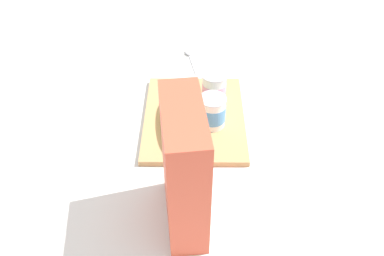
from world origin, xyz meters
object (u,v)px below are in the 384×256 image
Objects in this scene: cutting_board at (192,118)px; spoon at (189,57)px; banana_bunch at (170,119)px; cereal_box at (181,170)px; yogurt_cup_back at (210,112)px; yogurt_cup_front at (212,88)px.

cutting_board is 0.29m from spoon.
cutting_board is at bearing 121.61° from banana_bunch.
banana_bunch is at bearing -179.37° from cereal_box.
yogurt_cup_back reaches higher than cutting_board.
yogurt_cup_back reaches higher than banana_bunch.
cutting_board is 0.09m from yogurt_cup_front.
yogurt_cup_front reaches higher than cutting_board.
yogurt_cup_back is 0.10m from banana_bunch.
yogurt_cup_front is 0.14m from banana_bunch.
banana_bunch is at bearing -7.27° from spoon.
yogurt_cup_front reaches higher than spoon.
spoon is (-0.32, -0.06, -0.05)m from yogurt_cup_back.
banana_bunch is (0.10, -0.10, -0.02)m from yogurt_cup_front.
cutting_board reaches higher than spoon.
cutting_board is 1.64× the size of banana_bunch.
yogurt_cup_back is 0.59× the size of spoon.
yogurt_cup_front reaches higher than yogurt_cup_back.
spoon is (-0.22, -0.06, -0.05)m from yogurt_cup_front.
yogurt_cup_front is at bearing 162.08° from cereal_box.
yogurt_cup_front is 0.09m from yogurt_cup_back.
yogurt_cup_front is at bearing 141.62° from cutting_board.
cutting_board is at bearing 169.39° from cereal_box.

